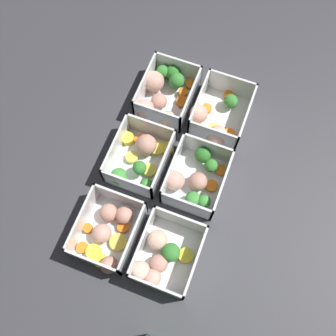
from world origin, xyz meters
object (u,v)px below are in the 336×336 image
object	(u,v)px
container_near_center	(140,158)
container_far_center	(195,179)
container_far_left	(217,117)
container_near_right	(109,232)
container_far_right	(163,256)
container_near_left	(163,93)

from	to	relation	value
container_near_center	container_far_center	distance (m)	0.13
container_near_center	container_far_left	xyz separation A→B (m)	(-0.16, 0.13, 0.00)
container_near_right	container_far_right	size ratio (longest dim) A/B	1.05
container_near_left	container_near_center	distance (m)	0.18
container_far_right	container_far_left	bearing A→B (deg)	179.30
container_far_center	container_far_right	xyz separation A→B (m)	(0.18, -0.01, -0.00)
container_near_center	container_near_right	bearing A→B (deg)	0.20
container_near_left	container_far_right	size ratio (longest dim) A/B	1.09
container_near_left	container_far_left	bearing A→B (deg)	83.43
container_far_left	container_far_center	distance (m)	0.16
container_near_right	container_far_center	distance (m)	0.22
container_near_center	container_far_right	bearing A→B (deg)	34.02
container_near_left	container_near_center	xyz separation A→B (m)	(0.18, 0.01, -0.00)
container_near_right	container_far_left	distance (m)	0.36
container_far_left	container_near_right	bearing A→B (deg)	-20.96
container_near_left	container_far_center	distance (m)	0.23
container_far_left	container_near_center	bearing A→B (deg)	-39.36
container_near_center	container_near_right	world-z (taller)	same
container_far_left	container_near_left	bearing A→B (deg)	-96.57
container_near_left	container_far_center	bearing A→B (deg)	39.09
container_near_right	container_far_left	xyz separation A→B (m)	(-0.34, 0.13, 0.00)
container_far_center	container_far_right	size ratio (longest dim) A/B	0.96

